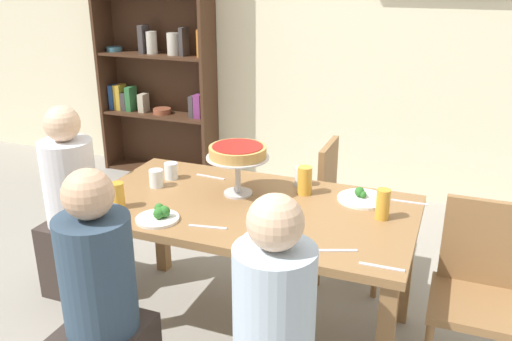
{
  "coord_description": "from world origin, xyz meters",
  "views": [
    {
      "loc": [
        0.93,
        -2.28,
        1.85
      ],
      "look_at": [
        0.0,
        0.1,
        0.89
      ],
      "focal_mm": 37.93,
      "sensor_mm": 36.0,
      "label": 1
    }
  ],
  "objects_px": {
    "beer_glass_amber_spare": "(118,195)",
    "beer_glass_amber_tall": "(305,180)",
    "salad_plate_near_diner": "(270,240)",
    "diner_near_left": "(103,318)",
    "cutlery_knife_far": "(409,202)",
    "cutlery_fork_near": "(210,177)",
    "dining_table": "(249,221)",
    "cutlery_fork_far": "(382,267)",
    "chair_head_east": "(477,287)",
    "water_glass_clear_spare": "(301,177)",
    "water_glass_clear_far": "(171,171)",
    "cutlery_knife_near": "(208,227)",
    "salad_plate_spare": "(159,215)",
    "water_glass_clear_near": "(156,178)",
    "diner_head_west": "(74,216)",
    "cutlery_spare_fork": "(336,250)",
    "bookshelf": "(156,55)",
    "beer_glass_amber_short": "(383,204)",
    "salad_plate_far_diner": "(362,198)",
    "deep_dish_pizza_stand": "(238,155)",
    "chair_far_right": "(344,205)"
  },
  "relations": [
    {
      "from": "salad_plate_near_diner",
      "to": "dining_table",
      "type": "bearing_deg",
      "value": 124.78
    },
    {
      "from": "water_glass_clear_near",
      "to": "cutlery_knife_near",
      "type": "height_order",
      "value": "water_glass_clear_near"
    },
    {
      "from": "cutlery_fork_near",
      "to": "beer_glass_amber_short",
      "type": "bearing_deg",
      "value": 173.08
    },
    {
      "from": "water_glass_clear_far",
      "to": "cutlery_knife_near",
      "type": "distance_m",
      "value": 0.66
    },
    {
      "from": "chair_head_east",
      "to": "cutlery_knife_far",
      "type": "bearing_deg",
      "value": -36.23
    },
    {
      "from": "water_glass_clear_far",
      "to": "cutlery_fork_far",
      "type": "relative_size",
      "value": 0.51
    },
    {
      "from": "diner_near_left",
      "to": "beer_glass_amber_spare",
      "type": "height_order",
      "value": "diner_near_left"
    },
    {
      "from": "beer_glass_amber_tall",
      "to": "beer_glass_amber_short",
      "type": "bearing_deg",
      "value": -20.16
    },
    {
      "from": "cutlery_fork_far",
      "to": "water_glass_clear_near",
      "type": "bearing_deg",
      "value": 161.25
    },
    {
      "from": "diner_head_west",
      "to": "cutlery_fork_near",
      "type": "distance_m",
      "value": 0.85
    },
    {
      "from": "chair_head_east",
      "to": "salad_plate_near_diner",
      "type": "height_order",
      "value": "chair_head_east"
    },
    {
      "from": "cutlery_fork_near",
      "to": "cutlery_knife_far",
      "type": "xyz_separation_m",
      "value": [
        1.09,
        0.04,
        0.0
      ]
    },
    {
      "from": "bookshelf",
      "to": "cutlery_knife_near",
      "type": "relative_size",
      "value": 12.29
    },
    {
      "from": "cutlery_knife_far",
      "to": "cutlery_fork_near",
      "type": "bearing_deg",
      "value": 0.92
    },
    {
      "from": "diner_near_left",
      "to": "beer_glass_amber_tall",
      "type": "bearing_deg",
      "value": -29.33
    },
    {
      "from": "diner_near_left",
      "to": "cutlery_knife_near",
      "type": "distance_m",
      "value": 0.59
    },
    {
      "from": "cutlery_fork_far",
      "to": "cutlery_knife_far",
      "type": "xyz_separation_m",
      "value": [
        0.03,
        0.69,
        0.0
      ]
    },
    {
      "from": "water_glass_clear_far",
      "to": "beer_glass_amber_short",
      "type": "bearing_deg",
      "value": -4.56
    },
    {
      "from": "beer_glass_amber_tall",
      "to": "bookshelf",
      "type": "bearing_deg",
      "value": 137.45
    },
    {
      "from": "beer_glass_amber_spare",
      "to": "beer_glass_amber_tall",
      "type": "bearing_deg",
      "value": 31.84
    },
    {
      "from": "diner_near_left",
      "to": "beer_glass_amber_tall",
      "type": "distance_m",
      "value": 1.2
    },
    {
      "from": "chair_head_east",
      "to": "water_glass_clear_spare",
      "type": "xyz_separation_m",
      "value": [
        -0.93,
        0.28,
        0.31
      ]
    },
    {
      "from": "salad_plate_far_diner",
      "to": "cutlery_fork_near",
      "type": "xyz_separation_m",
      "value": [
        -0.86,
        0.01,
        -0.01
      ]
    },
    {
      "from": "diner_head_west",
      "to": "cutlery_fork_near",
      "type": "bearing_deg",
      "value": 20.23
    },
    {
      "from": "dining_table",
      "to": "salad_plate_far_diner",
      "type": "distance_m",
      "value": 0.59
    },
    {
      "from": "diner_head_west",
      "to": "water_glass_clear_near",
      "type": "bearing_deg",
      "value": 4.92
    },
    {
      "from": "diner_head_west",
      "to": "cutlery_knife_far",
      "type": "xyz_separation_m",
      "value": [
        1.85,
        0.32,
        0.25
      ]
    },
    {
      "from": "diner_near_left",
      "to": "water_glass_clear_spare",
      "type": "bearing_deg",
      "value": -24.81
    },
    {
      "from": "dining_table",
      "to": "beer_glass_amber_spare",
      "type": "distance_m",
      "value": 0.66
    },
    {
      "from": "water_glass_clear_far",
      "to": "cutlery_fork_far",
      "type": "bearing_deg",
      "value": -23.44
    },
    {
      "from": "beer_glass_amber_spare",
      "to": "beer_glass_amber_short",
      "type": "bearing_deg",
      "value": 15.61
    },
    {
      "from": "salad_plate_near_diner",
      "to": "water_glass_clear_near",
      "type": "relative_size",
      "value": 2.53
    },
    {
      "from": "salad_plate_far_diner",
      "to": "salad_plate_near_diner",
      "type": "bearing_deg",
      "value": -114.91
    },
    {
      "from": "dining_table",
      "to": "beer_glass_amber_short",
      "type": "xyz_separation_m",
      "value": [
        0.64,
        0.09,
        0.16
      ]
    },
    {
      "from": "dining_table",
      "to": "chair_far_right",
      "type": "distance_m",
      "value": 0.82
    },
    {
      "from": "water_glass_clear_near",
      "to": "water_glass_clear_spare",
      "type": "bearing_deg",
      "value": 22.55
    },
    {
      "from": "dining_table",
      "to": "cutlery_fork_far",
      "type": "height_order",
      "value": "cutlery_fork_far"
    },
    {
      "from": "chair_head_east",
      "to": "cutlery_fork_near",
      "type": "bearing_deg",
      "value": -8.5
    },
    {
      "from": "dining_table",
      "to": "diner_head_west",
      "type": "xyz_separation_m",
      "value": [
        -1.1,
        -0.0,
        -0.16
      ]
    },
    {
      "from": "deep_dish_pizza_stand",
      "to": "beer_glass_amber_short",
      "type": "height_order",
      "value": "deep_dish_pizza_stand"
    },
    {
      "from": "cutlery_knife_near",
      "to": "diner_near_left",
      "type": "bearing_deg",
      "value": -129.5
    },
    {
      "from": "beer_glass_amber_tall",
      "to": "cutlery_knife_near",
      "type": "distance_m",
      "value": 0.62
    },
    {
      "from": "diner_head_west",
      "to": "water_glass_clear_near",
      "type": "relative_size",
      "value": 11.96
    },
    {
      "from": "salad_plate_spare",
      "to": "water_glass_clear_spare",
      "type": "xyz_separation_m",
      "value": [
        0.5,
        0.65,
        0.03
      ]
    },
    {
      "from": "diner_near_left",
      "to": "deep_dish_pizza_stand",
      "type": "relative_size",
      "value": 3.54
    },
    {
      "from": "diner_head_west",
      "to": "cutlery_fork_far",
      "type": "xyz_separation_m",
      "value": [
        1.82,
        -0.36,
        0.25
      ]
    },
    {
      "from": "diner_near_left",
      "to": "cutlery_spare_fork",
      "type": "bearing_deg",
      "value": -61.76
    },
    {
      "from": "salad_plate_near_diner",
      "to": "beer_glass_amber_spare",
      "type": "height_order",
      "value": "beer_glass_amber_spare"
    },
    {
      "from": "water_glass_clear_spare",
      "to": "cutlery_spare_fork",
      "type": "xyz_separation_m",
      "value": [
        0.35,
        -0.65,
        -0.05
      ]
    },
    {
      "from": "cutlery_knife_near",
      "to": "salad_plate_spare",
      "type": "bearing_deg",
      "value": 172.54
    }
  ]
}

